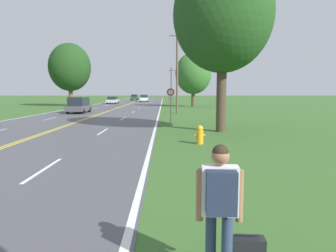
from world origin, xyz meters
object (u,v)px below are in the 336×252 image
at_px(hitchhiker_person, 220,199).
at_px(tree_mid_treeline, 193,73).
at_px(car_dark_green_suv_receding, 135,97).
at_px(car_dark_grey_van_approaching, 79,105).
at_px(traffic_sign, 171,97).
at_px(car_silver_sedan_mid_near, 113,100).
at_px(car_white_van_mid_far, 144,98).
at_px(tree_left_verge, 223,15).
at_px(tree_behind_sign, 70,67).
at_px(fire_hydrant, 200,134).

distance_m(hitchhiker_person, tree_mid_treeline, 46.22).
bearing_deg(car_dark_green_suv_receding, car_dark_grey_van_approaching, -179.47).
distance_m(traffic_sign, car_silver_sedan_mid_near, 41.06).
bearing_deg(car_dark_green_suv_receding, car_white_van_mid_far, -162.13).
bearing_deg(hitchhiker_person, tree_mid_treeline, -0.70).
xyz_separation_m(tree_left_verge, tree_behind_sign, (-19.55, 33.60, -0.34)).
bearing_deg(fire_hydrant, car_white_van_mid_far, 96.26).
bearing_deg(hitchhiker_person, car_white_van_mid_far, 8.94).
relative_size(traffic_sign, tree_left_verge, 0.26).
xyz_separation_m(fire_hydrant, car_white_van_mid_far, (-6.75, 61.58, 0.46)).
bearing_deg(car_dark_green_suv_receding, tree_behind_sign, 170.35).
bearing_deg(tree_behind_sign, tree_left_verge, -59.81).
height_order(fire_hydrant, car_dark_green_suv_receding, car_dark_green_suv_receding).
distance_m(tree_mid_treeline, car_silver_sedan_mid_near, 20.62).
bearing_deg(tree_behind_sign, car_dark_grey_van_approaching, -70.02).
height_order(fire_hydrant, tree_behind_sign, tree_behind_sign).
bearing_deg(car_silver_sedan_mid_near, car_dark_grey_van_approaching, -175.59).
xyz_separation_m(traffic_sign, car_dark_green_suv_receding, (-9.23, 65.27, -1.13)).
distance_m(traffic_sign, tree_mid_treeline, 27.22).
bearing_deg(tree_behind_sign, traffic_sign, -60.26).
xyz_separation_m(hitchhiker_person, traffic_sign, (-0.23, 19.17, 0.96)).
relative_size(tree_behind_sign, car_dark_grey_van_approaching, 2.22).
relative_size(hitchhiker_person, car_dark_green_suv_receding, 0.42).
bearing_deg(car_white_van_mid_far, car_dark_green_suv_receding, -164.80).
height_order(tree_behind_sign, car_silver_sedan_mid_near, tree_behind_sign).
bearing_deg(hitchhiker_person, tree_left_verge, -6.38).
bearing_deg(car_dark_grey_van_approaching, car_dark_green_suv_receding, -1.39).
bearing_deg(fire_hydrant, car_dark_grey_van_approaching, 118.86).
bearing_deg(traffic_sign, tree_mid_treeline, 80.94).
distance_m(car_dark_grey_van_approaching, car_white_van_mid_far, 40.84).
bearing_deg(hitchhiker_person, tree_behind_sign, 23.55).
bearing_deg(hitchhiker_person, fire_hydrant, -1.03).
xyz_separation_m(car_silver_sedan_mid_near, car_dark_green_suv_receding, (1.99, 25.79, 0.15)).
relative_size(car_white_van_mid_far, car_dark_green_suv_receding, 1.02).
height_order(traffic_sign, tree_mid_treeline, tree_mid_treeline).
bearing_deg(fire_hydrant, tree_behind_sign, 115.05).
bearing_deg(car_dark_grey_van_approaching, hitchhiker_person, -161.32).
relative_size(hitchhiker_person, car_dark_grey_van_approaching, 0.37).
xyz_separation_m(fire_hydrant, tree_behind_sign, (-17.75, 37.98, 6.13)).
xyz_separation_m(hitchhiker_person, tree_behind_sign, (-16.80, 48.16, 5.49)).
distance_m(traffic_sign, car_white_van_mid_far, 52.90).
height_order(hitchhiker_person, tree_behind_sign, tree_behind_sign).
bearing_deg(tree_mid_treeline, fire_hydrant, -94.92).
height_order(car_dark_grey_van_approaching, car_dark_green_suv_receding, car_dark_grey_van_approaching).
distance_m(hitchhiker_person, car_dark_green_suv_receding, 84.97).
relative_size(tree_behind_sign, car_silver_sedan_mid_near, 2.51).
height_order(fire_hydrant, tree_left_verge, tree_left_verge).
bearing_deg(fire_hydrant, car_dark_green_suv_receding, 97.98).
bearing_deg(tree_mid_treeline, car_white_van_mid_far, 110.76).
relative_size(traffic_sign, tree_behind_sign, 0.25).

